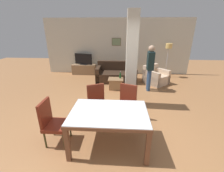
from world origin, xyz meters
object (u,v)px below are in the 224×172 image
(dining_chair_head_left, at_px, (52,121))
(standing_person, at_px, (150,65))
(dining_chair_far_right, at_px, (126,102))
(armchair, at_px, (155,77))
(bottle, at_px, (120,76))
(tv_stand, at_px, (84,69))
(sofa, at_px, (116,75))
(floor_lamp, at_px, (168,49))
(coffee_table, at_px, (116,84))
(dining_chair_far_left, at_px, (97,102))
(tv_screen, at_px, (83,59))
(dining_table, at_px, (109,119))

(dining_chair_head_left, relative_size, standing_person, 0.56)
(dining_chair_far_right, xyz_separation_m, armchair, (1.32, 2.85, -0.23))
(bottle, bearing_deg, tv_stand, 135.49)
(bottle, height_order, tv_stand, bottle)
(dining_chair_far_right, bearing_deg, sofa, -61.27)
(armchair, xyz_separation_m, floor_lamp, (0.68, 0.94, 1.05))
(bottle, bearing_deg, coffee_table, -151.89)
(tv_stand, height_order, floor_lamp, floor_lamp)
(armchair, height_order, tv_stand, armchair)
(dining_chair_far_left, relative_size, tv_stand, 0.80)
(armchair, height_order, coffee_table, armchair)
(standing_person, bearing_deg, coffee_table, 90.00)
(dining_chair_head_left, relative_size, tv_stand, 0.80)
(tv_stand, relative_size, tv_screen, 1.31)
(armchair, bearing_deg, sofa, -47.06)
(dining_table, height_order, dining_chair_far_right, dining_chair_far_right)
(tv_screen, xyz_separation_m, standing_person, (2.96, -1.97, 0.21))
(dining_chair_far_right, height_order, sofa, dining_chair_far_right)
(tv_stand, bearing_deg, bottle, -44.51)
(dining_chair_head_left, distance_m, floor_lamp, 5.92)
(coffee_table, bearing_deg, dining_table, -90.34)
(dining_chair_head_left, height_order, dining_chair_far_left, same)
(bottle, bearing_deg, sofa, 101.18)
(dining_chair_head_left, xyz_separation_m, armchair, (2.83, 3.75, -0.23))
(armchair, height_order, standing_person, standing_person)
(armchair, relative_size, standing_person, 0.69)
(sofa, xyz_separation_m, tv_stand, (-1.70, 0.96, -0.04))
(dining_chair_head_left, height_order, tv_stand, dining_chair_head_left)
(sofa, height_order, bottle, sofa)
(dining_chair_head_left, bearing_deg, dining_chair_far_right, 120.70)
(coffee_table, height_order, tv_stand, tv_stand)
(armchair, distance_m, tv_stand, 3.58)
(tv_stand, height_order, tv_screen, tv_screen)
(bottle, relative_size, tv_stand, 0.23)
(sofa, height_order, armchair, sofa)
(standing_person, bearing_deg, floor_lamp, -31.23)
(dining_chair_far_right, height_order, bottle, dining_chair_far_right)
(armchair, bearing_deg, standing_person, 22.50)
(floor_lamp, bearing_deg, tv_screen, 176.51)
(dining_chair_far_right, relative_size, bottle, 3.55)
(dining_table, bearing_deg, dining_chair_far_left, 113.22)
(dining_chair_far_right, xyz_separation_m, bottle, (-0.18, 2.19, 0.02))
(dining_chair_far_left, bearing_deg, standing_person, -150.98)
(dining_table, distance_m, coffee_table, 3.03)
(dining_table, height_order, bottle, dining_table)
(tv_stand, bearing_deg, floor_lamp, -3.49)
(tv_screen, bearing_deg, armchair, 174.05)
(armchair, xyz_separation_m, tv_stand, (-3.38, 1.19, -0.03))
(dining_table, xyz_separation_m, floor_lamp, (2.37, 4.69, 0.71))
(sofa, xyz_separation_m, floor_lamp, (2.36, 0.71, 1.04))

